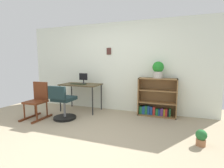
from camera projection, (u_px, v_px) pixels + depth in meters
name	position (u px, v px, depth m)	size (l,w,h in m)	color
ground_plane	(71.00, 143.00, 2.73)	(6.24, 6.24, 0.00)	tan
wall_back	(114.00, 67.00, 4.59)	(5.20, 0.12, 2.36)	silver
desk	(81.00, 86.00, 4.51)	(1.04, 0.62, 0.73)	brown
monitor	(83.00, 78.00, 4.55)	(0.24, 0.14, 0.29)	#262628
keyboard	(78.00, 84.00, 4.43)	(0.43, 0.14, 0.02)	black
office_chair	(63.00, 105.00, 3.82)	(0.52, 0.55, 0.80)	black
rocking_chair	(38.00, 100.00, 3.92)	(0.42, 0.64, 0.85)	#602C15
bookshelf_low	(157.00, 99.00, 4.11)	(0.91, 0.30, 0.93)	olive
potted_plant_on_shelf	(158.00, 69.00, 3.96)	(0.27, 0.27, 0.40)	#B7B2A8
potted_plant_floor	(201.00, 137.00, 2.62)	(0.17, 0.17, 0.26)	#9E6642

